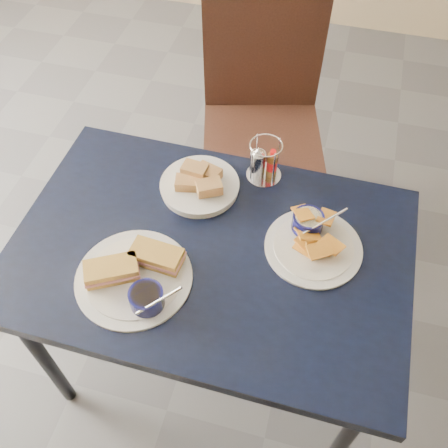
% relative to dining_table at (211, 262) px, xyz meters
% --- Properties ---
extents(ground, '(6.00, 6.00, 0.00)m').
position_rel_dining_table_xyz_m(ground, '(-0.11, 0.05, -0.68)').
color(ground, '#4C4C50').
rests_on(ground, ground).
extents(dining_table, '(1.13, 0.76, 0.75)m').
position_rel_dining_table_xyz_m(dining_table, '(0.00, 0.00, 0.00)').
color(dining_table, black).
rests_on(dining_table, ground).
extents(chair_far, '(0.58, 0.57, 1.01)m').
position_rel_dining_table_xyz_m(chair_far, '(-0.00, 0.86, -0.10)').
color(chair_far, black).
rests_on(chair_far, ground).
extents(sandwich_plate, '(0.32, 0.32, 0.12)m').
position_rel_dining_table_xyz_m(sandwich_plate, '(-0.16, -0.15, 0.10)').
color(sandwich_plate, white).
rests_on(sandwich_plate, dining_table).
extents(plantain_plate, '(0.28, 0.28, 0.12)m').
position_rel_dining_table_xyz_m(plantain_plate, '(0.27, 0.10, 0.09)').
color(plantain_plate, white).
rests_on(plantain_plate, dining_table).
extents(bread_basket, '(0.24, 0.24, 0.07)m').
position_rel_dining_table_xyz_m(bread_basket, '(-0.09, 0.21, 0.09)').
color(bread_basket, white).
rests_on(bread_basket, dining_table).
extents(condiment_caddy, '(0.11, 0.11, 0.14)m').
position_rel_dining_table_xyz_m(condiment_caddy, '(0.08, 0.31, 0.13)').
color(condiment_caddy, silver).
rests_on(condiment_caddy, dining_table).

